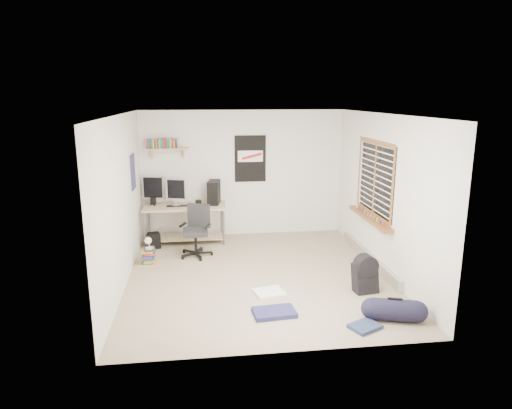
{
  "coord_description": "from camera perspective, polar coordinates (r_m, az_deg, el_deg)",
  "views": [
    {
      "loc": [
        -0.87,
        -6.69,
        2.76
      ],
      "look_at": [
        0.03,
        0.35,
        1.07
      ],
      "focal_mm": 32.0,
      "sensor_mm": 36.0,
      "label": 1
    }
  ],
  "objects": [
    {
      "name": "desk_lamp",
      "position": [
        7.83,
        -13.24,
        -4.66
      ],
      "size": [
        0.19,
        0.24,
        0.21
      ],
      "primitive_type": "cube",
      "rotation": [
        0.0,
        0.0,
        -0.32
      ],
      "color": "white",
      "rests_on": "book_stack"
    },
    {
      "name": "book_stack",
      "position": [
        7.92,
        -13.29,
        -6.2
      ],
      "size": [
        0.52,
        0.47,
        0.29
      ],
      "primitive_type": "cube",
      "rotation": [
        0.0,
        0.0,
        -0.33
      ],
      "color": "brown",
      "rests_on": "floor"
    },
    {
      "name": "office_chair",
      "position": [
        8.05,
        -7.59,
        -3.08
      ],
      "size": [
        0.76,
        0.76,
        0.91
      ],
      "primitive_type": "cube",
      "rotation": [
        0.0,
        0.0,
        -0.35
      ],
      "color": "#242427",
      "rests_on": "floor"
    },
    {
      "name": "back_wall",
      "position": [
        9.12,
        -1.67,
        3.88
      ],
      "size": [
        4.0,
        0.01,
        2.5
      ],
      "primitive_type": "cube",
      "color": "silver",
      "rests_on": "ground"
    },
    {
      "name": "poster_left_wall",
      "position": [
        8.07,
        -15.13,
        3.97
      ],
      "size": [
        0.02,
        0.42,
        0.6
      ],
      "primitive_type": "cube",
      "color": "navy",
      "rests_on": "left_wall"
    },
    {
      "name": "baseboard_heater",
      "position": [
        8.0,
        13.98,
        -6.5
      ],
      "size": [
        0.08,
        2.5,
        0.18
      ],
      "primitive_type": "cube",
      "color": "#B7B2A8",
      "rests_on": "floor"
    },
    {
      "name": "pc_tower",
      "position": [
        8.87,
        -5.28,
        1.52
      ],
      "size": [
        0.28,
        0.47,
        0.46
      ],
      "primitive_type": "cube",
      "rotation": [
        0.0,
        0.0,
        -0.17
      ],
      "color": "black",
      "rests_on": "desk"
    },
    {
      "name": "right_wall",
      "position": [
        7.44,
        15.66,
        1.2
      ],
      "size": [
        0.01,
        4.5,
        2.5
      ],
      "primitive_type": "cube",
      "color": "silver",
      "rests_on": "ground"
    },
    {
      "name": "ceiling",
      "position": [
        6.76,
        0.16,
        11.25
      ],
      "size": [
        4.0,
        4.5,
        0.01
      ],
      "primitive_type": "cube",
      "color": "white",
      "rests_on": "ground"
    },
    {
      "name": "monitor_right",
      "position": [
        8.8,
        -9.99,
        1.09
      ],
      "size": [
        0.38,
        0.19,
        0.41
      ],
      "primitive_type": "cube",
      "rotation": [
        0.0,
        0.0,
        -0.27
      ],
      "color": "#B9B9BE",
      "rests_on": "desk"
    },
    {
      "name": "tshirt",
      "position": [
        6.65,
        1.65,
        -10.92
      ],
      "size": [
        0.48,
        0.43,
        0.04
      ],
      "primitive_type": "cube",
      "rotation": [
        0.0,
        0.0,
        0.23
      ],
      "color": "white",
      "rests_on": "floor"
    },
    {
      "name": "jeans_b",
      "position": [
        5.9,
        13.46,
        -14.6
      ],
      "size": [
        0.44,
        0.4,
        0.04
      ],
      "primitive_type": "cube",
      "rotation": [
        0.0,
        0.0,
        0.45
      ],
      "color": "navy",
      "rests_on": "floor"
    },
    {
      "name": "wall_shelf",
      "position": [
        8.91,
        -11.01,
        6.85
      ],
      "size": [
        0.8,
        0.22,
        0.24
      ],
      "primitive_type": "cube",
      "color": "tan",
      "rests_on": "back_wall"
    },
    {
      "name": "speaker_left",
      "position": [
        8.91,
        -12.72,
        0.38
      ],
      "size": [
        0.11,
        0.11,
        0.18
      ],
      "primitive_type": "cube",
      "rotation": [
        0.0,
        0.0,
        -0.22
      ],
      "color": "black",
      "rests_on": "desk"
    },
    {
      "name": "poster_back_wall",
      "position": [
        9.06,
        -0.72,
        5.74
      ],
      "size": [
        0.62,
        0.03,
        0.92
      ],
      "primitive_type": "cube",
      "color": "black",
      "rests_on": "back_wall"
    },
    {
      "name": "subwoofer",
      "position": [
        8.72,
        -12.73,
        -4.42
      ],
      "size": [
        0.3,
        0.3,
        0.27
      ],
      "primitive_type": "cube",
      "rotation": [
        0.0,
        0.0,
        0.24
      ],
      "color": "black",
      "rests_on": "floor"
    },
    {
      "name": "speaker_right",
      "position": [
        8.51,
        -7.2,
        -0.01
      ],
      "size": [
        0.12,
        0.12,
        0.18
      ],
      "primitive_type": "cube",
      "rotation": [
        0.0,
        0.0,
        0.41
      ],
      "color": "black",
      "rests_on": "desk"
    },
    {
      "name": "floor",
      "position": [
        7.3,
        0.15,
        -8.86
      ],
      "size": [
        4.0,
        4.5,
        0.01
      ],
      "primitive_type": "cube",
      "color": "gray",
      "rests_on": "ground"
    },
    {
      "name": "monitor_left",
      "position": [
        8.93,
        -12.74,
        1.28
      ],
      "size": [
        0.42,
        0.19,
        0.45
      ],
      "primitive_type": "cube",
      "rotation": [
        0.0,
        0.0,
        -0.22
      ],
      "color": "#ACACB1",
      "rests_on": "desk"
    },
    {
      "name": "jeans_a",
      "position": [
        6.07,
        2.31,
        -13.32
      ],
      "size": [
        0.57,
        0.39,
        0.06
      ],
      "primitive_type": "cube",
      "rotation": [
        0.0,
        0.0,
        0.09
      ],
      "color": "navy",
      "rests_on": "floor"
    },
    {
      "name": "left_wall",
      "position": [
        6.96,
        -16.46,
        0.32
      ],
      "size": [
        0.01,
        4.5,
        2.5
      ],
      "primitive_type": "cube",
      "color": "silver",
      "rests_on": "ground"
    },
    {
      "name": "desk",
      "position": [
        8.9,
        -8.8,
        -2.36
      ],
      "size": [
        1.7,
        1.2,
        0.71
      ],
      "primitive_type": "cube",
      "rotation": [
        0.0,
        0.0,
        0.37
      ],
      "color": "#D6B194",
      "rests_on": "floor"
    },
    {
      "name": "keyboard",
      "position": [
        8.8,
        -9.82,
        -0.19
      ],
      "size": [
        0.4,
        0.15,
        0.02
      ],
      "primitive_type": "cube",
      "rotation": [
        0.0,
        0.0,
        0.02
      ],
      "color": "black",
      "rests_on": "desk"
    },
    {
      "name": "duffel_bag",
      "position": [
        6.13,
        16.89,
        -12.51
      ],
      "size": [
        0.35,
        0.35,
        0.55
      ],
      "primitive_type": "cylinder",
      "rotation": [
        0.0,
        0.0,
        -0.29
      ],
      "color": "black",
      "rests_on": "floor"
    },
    {
      "name": "window",
      "position": [
        7.65,
        14.51,
        3.13
      ],
      "size": [
        0.1,
        1.5,
        1.26
      ],
      "primitive_type": "cube",
      "color": "brown",
      "rests_on": "right_wall"
    },
    {
      "name": "backpack",
      "position": [
        6.85,
        13.46,
        -8.92
      ],
      "size": [
        0.37,
        0.31,
        0.45
      ],
      "primitive_type": "cube",
      "rotation": [
        0.0,
        0.0,
        0.14
      ],
      "color": "black",
      "rests_on": "floor"
    }
  ]
}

